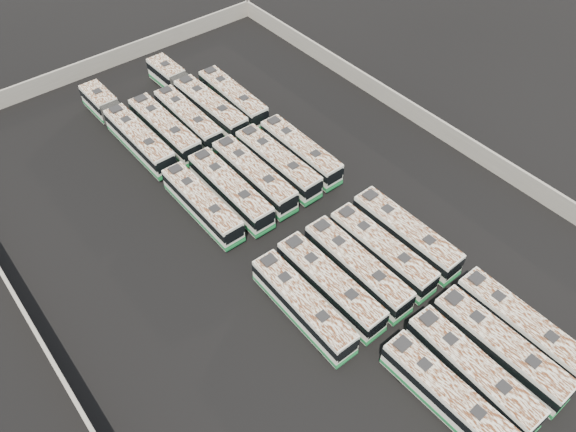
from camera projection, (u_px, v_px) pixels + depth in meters
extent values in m
plane|color=black|center=(285.00, 233.00, 52.62)|extent=(140.00, 140.00, 0.00)
cube|color=gray|center=(106.00, 61.00, 71.12)|extent=(45.20, 0.30, 2.20)
cube|color=gray|center=(443.00, 131.00, 61.41)|extent=(0.30, 73.20, 2.20)
cube|color=gray|center=(54.00, 363.00, 42.22)|extent=(0.30, 73.20, 2.20)
cube|color=beige|center=(447.00, 396.00, 39.98)|extent=(2.48, 10.69, 2.44)
cube|color=#187039|center=(444.00, 402.00, 40.63)|extent=(2.53, 10.74, 0.37)
cube|color=black|center=(448.00, 394.00, 39.69)|extent=(2.54, 10.75, 0.82)
cube|color=silver|center=(451.00, 388.00, 39.07)|extent=(2.43, 10.48, 0.06)
cube|color=black|center=(479.00, 412.00, 37.79)|extent=(0.86, 0.86, 0.12)
cube|color=black|center=(425.00, 364.00, 40.23)|extent=(0.86, 0.86, 0.12)
cube|color=black|center=(403.00, 344.00, 41.31)|extent=(1.18, 1.00, 0.23)
cylinder|color=black|center=(491.00, 430.00, 39.42)|extent=(0.27, 0.89, 0.89)
cylinder|color=black|center=(400.00, 378.00, 42.13)|extent=(0.27, 0.89, 0.89)
cylinder|color=black|center=(417.00, 363.00, 42.97)|extent=(0.27, 0.89, 0.89)
cube|color=beige|center=(472.00, 371.00, 41.25)|extent=(2.54, 11.02, 2.52)
cube|color=#187039|center=(469.00, 377.00, 41.92)|extent=(2.59, 11.08, 0.38)
cube|color=black|center=(473.00, 369.00, 40.95)|extent=(2.60, 11.09, 0.84)
cube|color=black|center=(537.00, 428.00, 38.05)|extent=(2.01, 0.11, 1.33)
cube|color=silver|center=(476.00, 363.00, 40.31)|extent=(2.49, 10.80, 0.06)
cube|color=black|center=(504.00, 387.00, 38.94)|extent=(0.89, 0.89, 0.13)
cube|color=black|center=(451.00, 339.00, 41.55)|extent=(0.89, 0.89, 0.13)
cube|color=black|center=(429.00, 318.00, 42.71)|extent=(1.21, 1.03, 0.24)
cylinder|color=black|center=(498.00, 423.00, 39.76)|extent=(0.28, 0.92, 0.91)
cylinder|color=black|center=(515.00, 407.00, 40.57)|extent=(0.28, 0.92, 0.91)
cylinder|color=black|center=(425.00, 353.00, 43.56)|extent=(0.28, 0.92, 0.91)
cylinder|color=black|center=(442.00, 339.00, 44.38)|extent=(0.28, 0.92, 0.91)
cube|color=beige|center=(499.00, 348.00, 42.54)|extent=(2.51, 11.20, 2.56)
cube|color=#187039|center=(496.00, 354.00, 43.22)|extent=(2.56, 11.25, 0.39)
cube|color=black|center=(501.00, 345.00, 42.23)|extent=(2.57, 11.26, 0.86)
cube|color=black|center=(567.00, 400.00, 39.38)|extent=(2.05, 0.09, 1.35)
cube|color=#187039|center=(560.00, 409.00, 40.42)|extent=(2.33, 0.14, 0.26)
cube|color=silver|center=(504.00, 339.00, 41.59)|extent=(2.46, 10.98, 0.07)
cube|color=black|center=(533.00, 361.00, 40.23)|extent=(0.90, 0.90, 0.13)
cube|color=black|center=(477.00, 317.00, 42.81)|extent=(0.90, 0.90, 0.13)
cube|color=black|center=(454.00, 298.00, 43.94)|extent=(1.23, 1.04, 0.24)
cylinder|color=black|center=(528.00, 397.00, 41.06)|extent=(0.28, 0.93, 0.93)
cylinder|color=black|center=(543.00, 381.00, 41.93)|extent=(0.28, 0.93, 0.93)
cylinder|color=black|center=(450.00, 332.00, 44.81)|extent=(0.28, 0.93, 0.93)
cylinder|color=black|center=(466.00, 318.00, 45.68)|extent=(0.28, 0.93, 0.93)
cube|color=beige|center=(519.00, 325.00, 43.98)|extent=(2.30, 10.80, 2.47)
cube|color=#187039|center=(516.00, 331.00, 44.64)|extent=(2.35, 10.85, 0.38)
cube|color=black|center=(521.00, 322.00, 43.68)|extent=(2.36, 10.86, 0.83)
cube|color=silver|center=(524.00, 316.00, 43.06)|extent=(2.26, 10.59, 0.06)
cube|color=black|center=(552.00, 337.00, 41.73)|extent=(0.86, 0.86, 0.13)
cube|color=black|center=(499.00, 296.00, 44.25)|extent=(0.86, 0.86, 0.13)
cube|color=black|center=(477.00, 278.00, 45.36)|extent=(1.17, 1.00, 0.23)
cylinder|color=black|center=(546.00, 370.00, 42.54)|extent=(0.26, 0.90, 0.90)
cylinder|color=black|center=(560.00, 356.00, 43.37)|extent=(0.26, 0.90, 0.90)
cylinder|color=black|center=(473.00, 311.00, 46.19)|extent=(0.26, 0.90, 0.90)
cylinder|color=black|center=(487.00, 299.00, 47.03)|extent=(0.26, 0.90, 0.90)
cube|color=beige|center=(303.00, 306.00, 45.23)|extent=(2.42, 10.82, 2.47)
cube|color=#187039|center=(303.00, 312.00, 45.89)|extent=(2.47, 10.87, 0.38)
cube|color=black|center=(303.00, 303.00, 44.93)|extent=(2.48, 10.88, 0.83)
cube|color=black|center=(348.00, 351.00, 42.10)|extent=(1.98, 0.09, 1.30)
cube|color=#187039|center=(347.00, 360.00, 43.10)|extent=(2.25, 0.14, 0.25)
cube|color=silver|center=(303.00, 297.00, 44.31)|extent=(2.37, 10.61, 0.06)
cube|color=black|center=(323.00, 316.00, 42.96)|extent=(0.87, 0.87, 0.13)
cube|color=black|center=(285.00, 277.00, 45.52)|extent=(0.87, 0.87, 0.13)
cube|color=black|center=(269.00, 260.00, 46.65)|extent=(1.18, 1.01, 0.23)
cylinder|color=black|center=(321.00, 349.00, 43.77)|extent=(0.27, 0.90, 0.90)
cylinder|color=black|center=(339.00, 336.00, 44.58)|extent=(0.27, 0.90, 0.90)
cylinder|color=black|center=(268.00, 292.00, 47.48)|extent=(0.27, 0.90, 0.90)
cylinder|color=black|center=(286.00, 281.00, 48.29)|extent=(0.27, 0.90, 0.90)
cube|color=beige|center=(330.00, 285.00, 46.57)|extent=(2.43, 11.01, 2.52)
cube|color=#187039|center=(329.00, 292.00, 47.24)|extent=(2.48, 11.06, 0.38)
cube|color=black|center=(330.00, 282.00, 46.27)|extent=(2.49, 11.07, 0.84)
cube|color=black|center=(378.00, 328.00, 43.45)|extent=(2.01, 0.09, 1.33)
cube|color=#187039|center=(376.00, 337.00, 44.48)|extent=(2.29, 0.13, 0.26)
cube|color=silver|center=(331.00, 276.00, 45.63)|extent=(2.38, 10.79, 0.06)
cube|color=black|center=(352.00, 294.00, 44.29)|extent=(0.88, 0.88, 0.13)
cube|color=black|center=(311.00, 258.00, 46.84)|extent=(0.88, 0.88, 0.13)
cube|color=black|center=(294.00, 242.00, 47.96)|extent=(1.20, 1.02, 0.24)
cylinder|color=black|center=(350.00, 327.00, 45.11)|extent=(0.27, 0.92, 0.91)
cylinder|color=black|center=(367.00, 314.00, 45.97)|extent=(0.27, 0.92, 0.91)
cylinder|color=black|center=(294.00, 274.00, 48.81)|extent=(0.27, 0.92, 0.91)
cylinder|color=black|center=(310.00, 262.00, 49.66)|extent=(0.27, 0.92, 0.91)
cube|color=beige|center=(357.00, 268.00, 47.83)|extent=(2.30, 11.00, 2.52)
cube|color=#187039|center=(356.00, 274.00, 48.50)|extent=(2.35, 11.05, 0.38)
cube|color=black|center=(357.00, 265.00, 47.53)|extent=(2.36, 11.06, 0.84)
cube|color=black|center=(405.00, 308.00, 44.68)|extent=(2.02, 0.06, 1.33)
cube|color=#187039|center=(403.00, 318.00, 45.70)|extent=(2.29, 0.10, 0.26)
cube|color=silver|center=(358.00, 258.00, 46.89)|extent=(2.25, 10.78, 0.06)
cube|color=black|center=(379.00, 276.00, 45.54)|extent=(0.87, 0.87, 0.13)
cube|color=black|center=(339.00, 241.00, 48.11)|extent=(0.87, 0.87, 0.13)
cube|color=black|center=(322.00, 225.00, 49.25)|extent=(1.19, 1.01, 0.24)
cylinder|color=black|center=(377.00, 308.00, 46.35)|extent=(0.26, 0.92, 0.92)
cylinder|color=black|center=(393.00, 296.00, 47.20)|extent=(0.26, 0.92, 0.92)
cylinder|color=black|center=(321.00, 257.00, 50.10)|extent=(0.26, 0.92, 0.92)
cylinder|color=black|center=(337.00, 246.00, 50.94)|extent=(0.26, 0.92, 0.92)
cube|color=beige|center=(382.00, 251.00, 49.12)|extent=(2.47, 10.82, 2.47)
cube|color=#187039|center=(380.00, 258.00, 49.78)|extent=(2.52, 10.87, 0.38)
cube|color=black|center=(382.00, 248.00, 48.82)|extent=(2.53, 10.88, 0.83)
cube|color=black|center=(430.00, 288.00, 46.08)|extent=(1.98, 0.10, 1.30)
cube|color=#187039|center=(427.00, 297.00, 47.08)|extent=(2.25, 0.15, 0.25)
cube|color=silver|center=(383.00, 242.00, 48.20)|extent=(2.42, 10.61, 0.06)
cube|color=black|center=(404.00, 258.00, 46.90)|extent=(0.87, 0.87, 0.13)
cube|color=black|center=(364.00, 226.00, 49.38)|extent=(0.87, 0.87, 0.13)
cube|color=black|center=(347.00, 212.00, 50.47)|extent=(1.19, 1.01, 0.23)
cylinder|color=black|center=(402.00, 289.00, 47.70)|extent=(0.27, 0.90, 0.90)
cylinder|color=black|center=(417.00, 277.00, 48.55)|extent=(0.27, 0.90, 0.90)
cylinder|color=black|center=(345.00, 242.00, 51.30)|extent=(0.27, 0.90, 0.90)
cylinder|color=black|center=(360.00, 232.00, 52.15)|extent=(0.27, 0.90, 0.90)
cube|color=beige|center=(406.00, 234.00, 50.43)|extent=(2.49, 11.09, 2.53)
cube|color=#187039|center=(404.00, 241.00, 51.11)|extent=(2.54, 11.14, 0.39)
cube|color=black|center=(406.00, 231.00, 50.13)|extent=(2.55, 11.15, 0.85)
cube|color=black|center=(455.00, 270.00, 47.31)|extent=(2.03, 0.09, 1.34)
cube|color=#187039|center=(452.00, 280.00, 48.33)|extent=(2.30, 0.14, 0.26)
cube|color=silver|center=(408.00, 225.00, 49.49)|extent=(2.44, 10.87, 0.06)
cube|color=black|center=(429.00, 240.00, 48.15)|extent=(0.89, 0.89, 0.13)
cube|color=black|center=(388.00, 209.00, 50.70)|extent=(0.89, 0.89, 0.13)
cube|color=black|center=(370.00, 195.00, 51.82)|extent=(1.21, 1.03, 0.24)
cylinder|color=black|center=(426.00, 271.00, 48.97)|extent=(0.27, 0.93, 0.92)
cylinder|color=black|center=(441.00, 260.00, 49.83)|extent=(0.27, 0.93, 0.92)
cylinder|color=black|center=(368.00, 226.00, 52.68)|extent=(0.27, 0.93, 0.92)
cylinder|color=black|center=(383.00, 216.00, 53.54)|extent=(0.27, 0.93, 0.92)
cube|color=beige|center=(202.00, 204.00, 53.08)|extent=(2.23, 10.64, 2.44)
cube|color=#187039|center=(203.00, 211.00, 53.73)|extent=(2.29, 10.69, 0.37)
cube|color=black|center=(202.00, 201.00, 52.79)|extent=(2.30, 10.70, 0.82)
cube|color=black|center=(235.00, 235.00, 50.04)|extent=(1.95, 0.06, 1.28)
cube|color=#187039|center=(236.00, 245.00, 51.03)|extent=(2.22, 0.10, 0.25)
cube|color=silver|center=(201.00, 195.00, 52.17)|extent=(2.19, 10.42, 0.06)
cube|color=black|center=(215.00, 208.00, 50.87)|extent=(0.84, 0.84, 0.12)
cube|color=black|center=(187.00, 181.00, 53.35)|extent=(0.84, 0.84, 0.12)
cube|color=black|center=(175.00, 169.00, 54.45)|extent=(1.15, 0.98, 0.23)
cylinder|color=black|center=(215.00, 238.00, 51.66)|extent=(0.25, 0.89, 0.89)
cylinder|color=black|center=(232.00, 228.00, 52.48)|extent=(0.25, 0.89, 0.89)
cylinder|color=black|center=(176.00, 197.00, 55.27)|extent=(0.25, 0.89, 0.89)
cylinder|color=black|center=(193.00, 189.00, 56.09)|extent=(0.25, 0.89, 0.89)
cube|color=beige|center=(230.00, 191.00, 54.26)|extent=(2.36, 11.15, 2.55)
cube|color=#187039|center=(231.00, 197.00, 54.94)|extent=(2.41, 11.20, 0.39)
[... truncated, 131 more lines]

